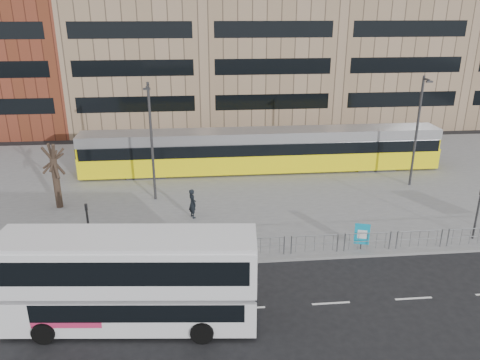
{
  "coord_description": "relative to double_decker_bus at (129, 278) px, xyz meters",
  "views": [
    {
      "loc": [
        -3.97,
        -21.88,
        13.0
      ],
      "look_at": [
        -1.3,
        6.0,
        2.53
      ],
      "focal_mm": 35.0,
      "sensor_mm": 36.0,
      "label": 1
    }
  ],
  "objects": [
    {
      "name": "pedestrian_barrier",
      "position": [
        8.98,
        5.11,
        -1.32
      ],
      "size": [
        32.07,
        0.07,
        1.1
      ],
      "color": "gray",
      "rests_on": "plaza"
    },
    {
      "name": "plaza",
      "position": [
        6.98,
        16.61,
        -2.22
      ],
      "size": [
        64.0,
        24.0,
        0.15
      ],
      "primitive_type": "cube",
      "color": "slate",
      "rests_on": "ground"
    },
    {
      "name": "traffic_light_west",
      "position": [
        -2.91,
        5.9,
        -0.17
      ],
      "size": [
        0.21,
        0.24,
        3.1
      ],
      "rotation": [
        0.0,
        0.0,
        0.28
      ],
      "color": "#2D2D30",
      "rests_on": "plaza"
    },
    {
      "name": "building_row",
      "position": [
        8.53,
        38.88,
        10.62
      ],
      "size": [
        70.4,
        18.4,
        31.2
      ],
      "color": "brown",
      "rests_on": "ground"
    },
    {
      "name": "double_decker_bus",
      "position": [
        0.0,
        0.0,
        0.0
      ],
      "size": [
        10.8,
        3.44,
        4.25
      ],
      "rotation": [
        0.0,
        0.0,
        -0.09
      ],
      "color": "white",
      "rests_on": "ground"
    },
    {
      "name": "lamp_post_west",
      "position": [
        -0.04,
        13.65,
        2.33
      ],
      "size": [
        0.45,
        1.04,
        8.21
      ],
      "color": "#2D2D30",
      "rests_on": "plaza"
    },
    {
      "name": "ground",
      "position": [
        6.98,
        4.61,
        -2.3
      ],
      "size": [
        120.0,
        120.0,
        0.0
      ],
      "primitive_type": "plane",
      "color": "black",
      "rests_on": "ground"
    },
    {
      "name": "ad_panel",
      "position": [
        12.0,
        5.27,
        -1.24
      ],
      "size": [
        0.81,
        0.3,
        1.55
      ],
      "rotation": [
        0.0,
        0.0,
        -0.29
      ],
      "color": "#2D2D30",
      "rests_on": "plaza"
    },
    {
      "name": "lamp_post_east",
      "position": [
        19.1,
        14.65,
        2.34
      ],
      "size": [
        0.45,
        1.04,
        8.23
      ],
      "color": "#2D2D30",
      "rests_on": "plaza"
    },
    {
      "name": "bare_tree",
      "position": [
        -6.41,
        12.91,
        2.51
      ],
      "size": [
        4.0,
        4.0,
        6.49
      ],
      "color": "black",
      "rests_on": "plaza"
    },
    {
      "name": "tram",
      "position": [
        8.31,
        19.08,
        -0.42
      ],
      "size": [
        29.18,
        2.81,
        3.44
      ],
      "rotation": [
        0.0,
        0.0,
        -0.0
      ],
      "color": "#FFEC0D",
      "rests_on": "plaza"
    },
    {
      "name": "traffic_light_east",
      "position": [
        18.98,
        5.88,
        -0.17
      ],
      "size": [
        0.22,
        0.25,
        3.1
      ],
      "rotation": [
        0.0,
        0.0,
        -0.37
      ],
      "color": "#2D2D30",
      "rests_on": "plaza"
    },
    {
      "name": "pedestrian",
      "position": [
        2.6,
        10.4,
        -1.18
      ],
      "size": [
        0.71,
        0.83,
        1.94
      ],
      "primitive_type": "imported",
      "rotation": [
        0.0,
        0.0,
        1.98
      ],
      "color": "black",
      "rests_on": "plaza"
    },
    {
      "name": "kerb",
      "position": [
        6.98,
        4.66,
        -2.22
      ],
      "size": [
        64.0,
        0.25,
        0.17
      ],
      "primitive_type": "cube",
      "color": "gray",
      "rests_on": "ground"
    },
    {
      "name": "road_markings",
      "position": [
        7.98,
        0.61,
        -2.29
      ],
      "size": [
        62.0,
        0.12,
        0.01
      ],
      "primitive_type": "cube",
      "color": "white",
      "rests_on": "ground"
    }
  ]
}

